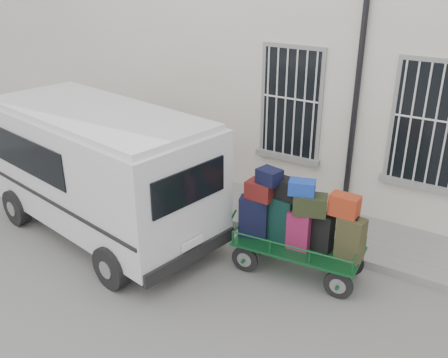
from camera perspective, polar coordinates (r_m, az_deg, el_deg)
ground at (r=8.77m, az=0.85°, el=-10.62°), size 80.00×80.00×0.00m
building at (r=12.42m, az=14.69°, el=14.04°), size 24.00×5.15×6.00m
sidewalk at (r=10.40m, az=7.19°, el=-4.37°), size 24.00×1.70×0.15m
luggage_cart at (r=8.36m, az=8.37°, el=-5.03°), size 2.52×1.13×1.83m
van at (r=9.64m, az=-14.04°, el=1.59°), size 5.22×2.91×2.49m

